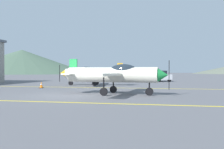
{
  "coord_description": "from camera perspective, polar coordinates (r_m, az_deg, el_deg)",
  "views": [
    {
      "loc": [
        6.12,
        -14.72,
        1.57
      ],
      "look_at": [
        1.18,
        10.0,
        1.2
      ],
      "focal_mm": 38.79,
      "sensor_mm": 36.0,
      "label": 1
    }
  ],
  "objects": [
    {
      "name": "airplane_far",
      "position": [
        36.4,
        -5.17,
        0.51
      ],
      "size": [
        6.98,
        8.04,
        2.41
      ],
      "color": "white",
      "rests_on": "ground_plane"
    },
    {
      "name": "apron_line_far",
      "position": [
        22.85,
        -4.27,
        -3.09
      ],
      "size": [
        80.0,
        0.16,
        0.01
      ],
      "primitive_type": "cube",
      "color": "yellow",
      "rests_on": "ground_plane"
    },
    {
      "name": "apron_line_near",
      "position": [
        12.99,
        -17.0,
        -6.12
      ],
      "size": [
        80.0,
        0.16,
        0.01
      ],
      "primitive_type": "cube",
      "color": "yellow",
      "rests_on": "ground_plane"
    },
    {
      "name": "hill_left",
      "position": [
        147.88,
        -20.48,
        2.84
      ],
      "size": [
        78.38,
        78.38,
        13.71
      ],
      "primitive_type": "cone",
      "color": "#4C6651",
      "rests_on": "ground_plane"
    },
    {
      "name": "car_sedan",
      "position": [
        36.8,
        10.88,
        -0.3
      ],
      "size": [
        3.92,
        4.56,
        1.62
      ],
      "color": "white",
      "rests_on": "ground_plane"
    },
    {
      "name": "airplane_mid",
      "position": [
        26.31,
        -4.85,
        0.38
      ],
      "size": [
        7.04,
        8.07,
        2.41
      ],
      "color": "silver",
      "rests_on": "ground_plane"
    },
    {
      "name": "ground_plane",
      "position": [
        16.02,
        -11.26,
        -4.81
      ],
      "size": [
        400.0,
        400.0,
        0.0
      ],
      "primitive_type": "plane",
      "color": "slate"
    },
    {
      "name": "airplane_near",
      "position": [
        16.09,
        0.76,
        0.08
      ],
      "size": [
        7.03,
        8.07,
        2.41
      ],
      "color": "silver",
      "rests_on": "ground_plane"
    },
    {
      "name": "traffic_cone_front",
      "position": [
        23.14,
        -16.33,
        -2.37
      ],
      "size": [
        0.36,
        0.36,
        0.59
      ],
      "color": "black",
      "rests_on": "ground_plane"
    }
  ]
}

